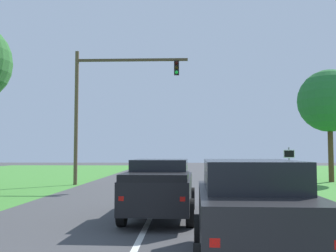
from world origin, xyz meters
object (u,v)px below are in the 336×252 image
Objects in this scene: pickup_truck_lead at (161,187)px; keep_moving_sign at (289,163)px; red_suv_near at (251,210)px; oak_tree_right at (329,101)px; traffic_light at (103,97)px.

pickup_truck_lead is 2.38× the size of keep_moving_sign.
red_suv_near is 14.89m from keep_moving_sign.
pickup_truck_lead is 11.01m from keep_moving_sign.
oak_tree_right reaches higher than pickup_truck_lead.
keep_moving_sign reaches higher than pickup_truck_lead.
oak_tree_right is at bearing 11.12° from traffic_light.
traffic_light is 1.09× the size of oak_tree_right.
red_suv_near is 0.83× the size of pickup_truck_lead.
pickup_truck_lead is 13.87m from traffic_light.
pickup_truck_lead is at bearing -125.84° from oak_tree_right.
oak_tree_right is (15.49, 3.04, 0.06)m from traffic_light.
oak_tree_right reaches higher than keep_moving_sign.
keep_moving_sign is 8.98m from oak_tree_right.
pickup_truck_lead is 19.51m from oak_tree_right.
pickup_truck_lead is 0.71× the size of oak_tree_right.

